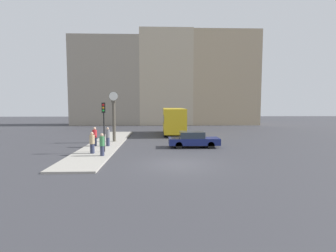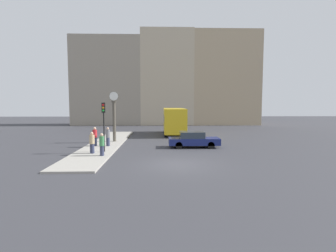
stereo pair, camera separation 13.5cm
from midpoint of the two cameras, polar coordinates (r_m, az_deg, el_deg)
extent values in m
plane|color=#38383D|center=(16.44, 1.96, -8.36)|extent=(120.00, 120.00, 0.00)
cube|color=#A39E93|center=(24.67, -13.60, -3.87)|extent=(2.93, 19.84, 0.13)
cube|color=gray|center=(47.98, -13.32, 9.38)|extent=(11.94, 5.00, 15.19)
cube|color=#B7A88E|center=(47.15, -0.50, 10.32)|extent=(9.07, 5.00, 16.39)
cube|color=tan|center=(48.54, 12.02, 9.99)|extent=(11.67, 5.00, 16.28)
cube|color=navy|center=(22.66, 5.47, -3.30)|extent=(4.33, 1.70, 0.57)
cube|color=#2D3842|center=(22.56, 5.05, -1.90)|extent=(2.08, 1.53, 0.54)
cylinder|color=black|center=(23.63, 8.47, -3.58)|extent=(0.60, 0.22, 0.60)
cylinder|color=black|center=(22.19, 9.16, -4.15)|extent=(0.60, 0.22, 0.60)
cylinder|color=black|center=(23.29, 1.94, -3.65)|extent=(0.60, 0.22, 0.60)
cylinder|color=black|center=(21.83, 2.22, -4.24)|extent=(0.60, 0.22, 0.60)
cube|color=gold|center=(31.69, 1.12, 1.29)|extent=(2.49, 7.25, 2.80)
cube|color=#1E232D|center=(31.68, 1.12, 1.65)|extent=(2.51, 7.10, 0.82)
cylinder|color=black|center=(34.11, 2.76, -0.66)|extent=(0.28, 0.90, 0.90)
cylinder|color=black|center=(33.99, -0.95, -0.68)|extent=(0.28, 0.90, 0.90)
cylinder|color=black|center=(29.65, 3.49, -1.51)|extent=(0.28, 0.90, 0.90)
cylinder|color=black|center=(29.52, -0.78, -1.53)|extent=(0.28, 0.90, 0.90)
cylinder|color=black|center=(20.34, -13.92, -1.35)|extent=(0.09, 0.09, 2.96)
cube|color=black|center=(20.22, -14.03, 3.89)|extent=(0.26, 0.20, 0.76)
cylinder|color=red|center=(20.10, -14.12, 4.48)|extent=(0.15, 0.04, 0.15)
cylinder|color=orange|center=(20.11, -14.10, 3.88)|extent=(0.15, 0.04, 0.15)
cylinder|color=green|center=(20.11, -14.09, 3.29)|extent=(0.15, 0.04, 0.15)
cylinder|color=#4C473D|center=(25.66, -11.83, 0.85)|extent=(0.30, 0.30, 3.74)
cube|color=#4C473D|center=(25.59, -11.91, 5.24)|extent=(0.39, 0.39, 0.18)
cylinder|color=#4C473D|center=(25.60, -11.93, 6.37)|extent=(0.90, 0.04, 0.90)
cylinder|color=white|center=(25.60, -11.93, 6.37)|extent=(0.84, 0.06, 0.84)
cylinder|color=#2D334C|center=(23.54, -15.80, -3.30)|extent=(0.32, 0.32, 0.71)
cylinder|color=red|center=(23.46, -15.84, -1.65)|extent=(0.38, 0.38, 0.66)
sphere|color=tan|center=(23.41, -15.87, -0.54)|extent=(0.25, 0.25, 0.25)
cylinder|color=#2D334C|center=(18.97, -14.33, -5.25)|extent=(0.29, 0.29, 0.70)
cylinder|color=#387A47|center=(18.86, -14.38, -3.23)|extent=(0.34, 0.34, 0.65)
sphere|color=tan|center=(18.81, -14.41, -1.90)|extent=(0.23, 0.23, 0.23)
cylinder|color=#2D334C|center=(20.06, -16.34, -4.74)|extent=(0.32, 0.32, 0.70)
cylinder|color=tan|center=(19.96, -16.39, -2.83)|extent=(0.37, 0.37, 0.65)
sphere|color=tan|center=(19.91, -16.42, -1.58)|extent=(0.22, 0.22, 0.22)
cylinder|color=#2D334C|center=(23.14, -13.12, -3.36)|extent=(0.31, 0.31, 0.73)
cylinder|color=slate|center=(23.05, -13.16, -1.63)|extent=(0.37, 0.37, 0.68)
sphere|color=tan|center=(23.00, -13.18, -0.53)|extent=(0.21, 0.21, 0.21)
camera|label=1|loc=(0.07, -90.18, -0.02)|focal=28.00mm
camera|label=2|loc=(0.07, 89.82, 0.02)|focal=28.00mm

